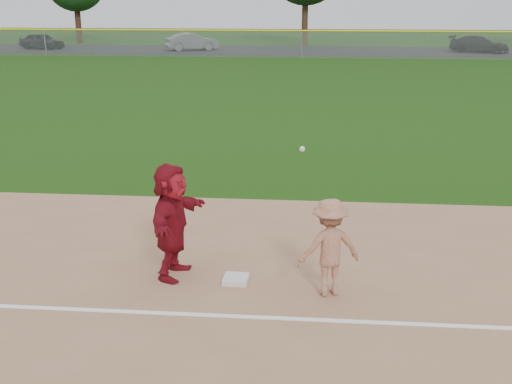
# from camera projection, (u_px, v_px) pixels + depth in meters

# --- Properties ---
(ground) EXTENTS (160.00, 160.00, 0.00)m
(ground) POSITION_uv_depth(u_px,v_px,m) (248.00, 294.00, 10.53)
(ground) COLOR #193E0B
(ground) RESTS_ON ground
(foul_line) EXTENTS (60.00, 0.10, 0.01)m
(foul_line) POSITION_uv_depth(u_px,v_px,m) (242.00, 317.00, 9.76)
(foul_line) COLOR white
(foul_line) RESTS_ON infield_dirt
(parking_asphalt) EXTENTS (120.00, 10.00, 0.01)m
(parking_asphalt) POSITION_uv_depth(u_px,v_px,m) (303.00, 51.00, 54.26)
(parking_asphalt) COLOR black
(parking_asphalt) RESTS_ON ground
(first_base) EXTENTS (0.44, 0.44, 0.09)m
(first_base) POSITION_uv_depth(u_px,v_px,m) (236.00, 279.00, 10.93)
(first_base) COLOR silver
(first_base) RESTS_ON infield_dirt
(base_runner) EXTENTS (0.90, 1.95, 2.02)m
(base_runner) POSITION_uv_depth(u_px,v_px,m) (172.00, 221.00, 10.90)
(base_runner) COLOR maroon
(base_runner) RESTS_ON infield_dirt
(car_left) EXTENTS (4.33, 2.74, 1.37)m
(car_left) POSITION_uv_depth(u_px,v_px,m) (42.00, 41.00, 55.91)
(car_left) COLOR black
(car_left) RESTS_ON parking_asphalt
(car_mid) EXTENTS (4.65, 3.20, 1.45)m
(car_mid) POSITION_uv_depth(u_px,v_px,m) (192.00, 42.00, 54.53)
(car_mid) COLOR slate
(car_mid) RESTS_ON parking_asphalt
(car_right) EXTENTS (5.09, 3.58, 1.37)m
(car_right) POSITION_uv_depth(u_px,v_px,m) (479.00, 44.00, 52.61)
(car_right) COLOR black
(car_right) RESTS_ON parking_asphalt
(first_base_play) EXTENTS (1.19, 0.91, 2.48)m
(first_base_play) POSITION_uv_depth(u_px,v_px,m) (329.00, 247.00, 10.28)
(first_base_play) COLOR gray
(first_base_play) RESTS_ON infield_dirt
(outfield_fence) EXTENTS (110.00, 0.12, 110.00)m
(outfield_fence) POSITION_uv_depth(u_px,v_px,m) (302.00, 31.00, 47.97)
(outfield_fence) COLOR #999EA0
(outfield_fence) RESTS_ON ground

